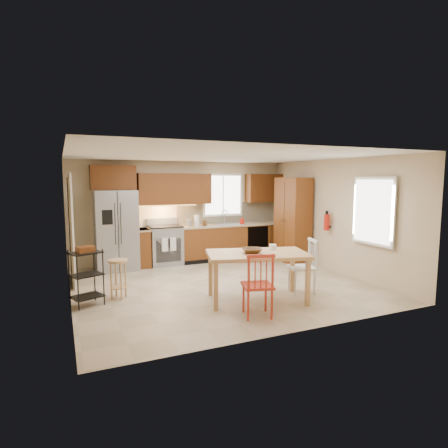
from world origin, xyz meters
TOP-DOWN VIEW (x-y plane):
  - floor at (0.00, 0.00)m, footprint 5.50×5.50m
  - ceiling at (0.00, 0.00)m, footprint 5.50×5.00m
  - wall_back at (0.00, 2.50)m, footprint 5.50×0.02m
  - wall_front at (0.00, -2.50)m, footprint 5.50×0.02m
  - wall_left at (-2.75, 0.00)m, footprint 0.02×5.00m
  - wall_right at (2.75, 0.00)m, footprint 0.02×5.00m
  - refrigerator at (-1.70, 2.12)m, footprint 0.92×0.75m
  - range_stove at (-0.55, 2.19)m, footprint 0.76×0.63m
  - base_cabinet_narrow at (-1.10, 2.20)m, footprint 0.30×0.60m
  - base_cabinet_run at (1.29, 2.20)m, footprint 2.92×0.60m
  - dishwasher at (1.85, 1.91)m, footprint 0.60×0.02m
  - backsplash at (1.29, 2.48)m, footprint 2.92×0.03m
  - upper_over_fridge at (-1.70, 2.33)m, footprint 1.00×0.35m
  - upper_left_block at (-0.25, 2.33)m, footprint 1.80×0.35m
  - upper_right_block at (2.25, 2.33)m, footprint 1.00×0.35m
  - window_back at (1.10, 2.48)m, footprint 1.12×0.04m
  - sink at (1.10, 2.20)m, footprint 0.62×0.46m
  - undercab_glow at (-0.55, 2.30)m, footprint 1.60×0.30m
  - soap_bottle at (1.48, 2.10)m, footprint 0.09×0.09m
  - paper_towel at (0.25, 2.15)m, footprint 0.12×0.12m
  - canister_steel at (0.05, 2.15)m, footprint 0.11×0.11m
  - canister_wood at (0.45, 2.12)m, footprint 0.10×0.10m
  - pantry at (2.43, 1.20)m, footprint 0.50×0.95m
  - fire_extinguisher at (2.63, 0.15)m, footprint 0.12×0.12m
  - window_right at (2.68, -1.15)m, footprint 0.04×1.02m
  - doorway at (-2.67, 1.30)m, footprint 0.04×0.95m
  - dining_table at (0.18, -1.10)m, footprint 1.86×1.35m
  - chair_red at (-0.17, -1.75)m, footprint 0.56×0.56m
  - chair_white at (1.13, -1.05)m, footprint 0.56×0.56m
  - table_bowl at (0.07, -1.10)m, footprint 0.42×0.42m
  - table_jar at (0.54, -0.99)m, footprint 0.16×0.16m
  - bar_stool at (-1.97, -0.03)m, footprint 0.36×0.36m
  - utility_cart at (-2.50, -0.22)m, footprint 0.57×0.51m

SIDE VIEW (x-z plane):
  - floor at x=0.00m, z-range 0.00..0.00m
  - bar_stool at x=-1.97m, z-range 0.00..0.68m
  - dining_table at x=0.18m, z-range 0.00..0.81m
  - base_cabinet_narrow at x=-1.10m, z-range 0.00..0.90m
  - base_cabinet_run at x=1.29m, z-range 0.00..0.90m
  - dishwasher at x=1.85m, z-range 0.06..0.84m
  - range_stove at x=-0.55m, z-range 0.00..0.92m
  - utility_cart at x=-2.50m, z-range 0.00..0.93m
  - chair_red at x=-0.17m, z-range 0.00..0.98m
  - chair_white at x=1.13m, z-range 0.00..0.98m
  - table_bowl at x=0.07m, z-range 0.78..0.87m
  - table_jar at x=0.54m, z-range 0.78..0.93m
  - sink at x=1.10m, z-range 0.78..0.94m
  - refrigerator at x=-1.70m, z-range 0.00..1.82m
  - canister_wood at x=0.45m, z-range 0.90..1.04m
  - canister_steel at x=0.05m, z-range 0.90..1.08m
  - soap_bottle at x=1.48m, z-range 0.90..1.09m
  - paper_towel at x=0.25m, z-range 0.90..1.18m
  - pantry at x=2.43m, z-range 0.00..2.10m
  - doorway at x=-2.67m, z-range 0.00..2.10m
  - fire_extinguisher at x=2.63m, z-range 0.92..1.28m
  - backsplash at x=1.29m, z-range 0.90..1.45m
  - wall_back at x=0.00m, z-range 0.00..2.50m
  - wall_front at x=0.00m, z-range 0.00..2.50m
  - wall_left at x=-2.75m, z-range 0.00..2.50m
  - wall_right at x=2.75m, z-range 0.00..2.50m
  - undercab_glow at x=-0.55m, z-range 1.43..1.43m
  - window_right at x=2.68m, z-range 0.79..2.11m
  - window_back at x=1.10m, z-range 1.09..2.21m
  - upper_left_block at x=-0.25m, z-range 1.45..2.20m
  - upper_right_block at x=2.25m, z-range 1.45..2.20m
  - upper_over_fridge at x=-1.70m, z-range 1.83..2.38m
  - ceiling at x=0.00m, z-range 2.49..2.51m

